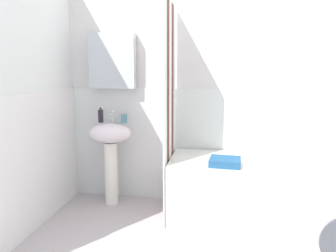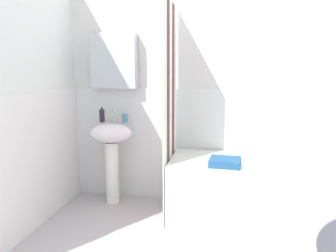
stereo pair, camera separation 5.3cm
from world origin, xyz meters
name	(u,v)px [view 1 (the left image)]	position (x,y,z in m)	size (l,w,h in m)	color
wall_back_tiled	(210,95)	(-0.06, 1.26, 1.14)	(3.60, 0.18, 2.40)	silver
wall_left_tiled	(22,104)	(-1.57, 0.34, 1.12)	(0.07, 1.81, 2.40)	silver
sink	(110,145)	(-1.07, 1.03, 0.62)	(0.44, 0.34, 0.85)	white
faucet	(112,116)	(-1.07, 1.11, 0.91)	(0.03, 0.12, 0.12)	silver
soap_dispenser	(101,116)	(-1.18, 1.09, 0.92)	(0.05, 0.05, 0.16)	#26202C
toothbrush_cup	(124,118)	(-0.93, 1.10, 0.90)	(0.06, 0.06, 0.09)	teal
bathtub	(250,190)	(0.34, 0.88, 0.28)	(1.49, 0.68, 0.57)	white
shower_curtain	(170,112)	(-0.42, 0.88, 1.00)	(0.01, 0.68, 2.00)	white
body_wash_bottle	(317,144)	(0.98, 1.17, 0.68)	(0.05, 0.05, 0.23)	#24794F
conditioner_bottle	(307,148)	(0.88, 1.14, 0.64)	(0.06, 0.06, 0.16)	#2D58A5
towel_folded	(225,162)	(0.10, 0.68, 0.60)	(0.26, 0.24, 0.06)	#235384
washer_dryer_stack	(336,164)	(0.76, 0.00, 0.81)	(0.57, 0.61, 1.63)	silver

